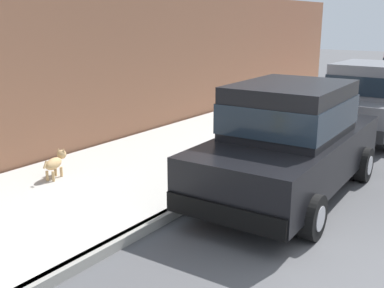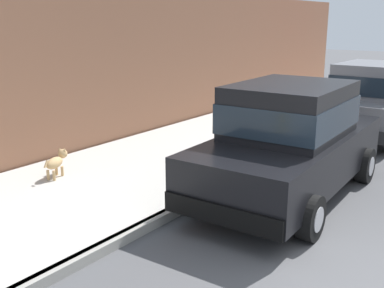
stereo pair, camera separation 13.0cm
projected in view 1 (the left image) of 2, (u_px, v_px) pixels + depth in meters
The scene contains 6 objects.
curb at pixel (174, 212), 7.04m from camera, with size 0.16×64.00×0.14m, color gray.
sidewalk at pixel (92, 188), 8.05m from camera, with size 3.60×64.00×0.14m, color #B7B5AD.
car_black_sedan at pixel (290, 139), 7.67m from camera, with size 2.16×4.67×1.92m.
car_grey_hatchback at pixel (370, 99), 11.55m from camera, with size 2.00×3.83×1.88m.
dog_tan at pixel (55, 162), 8.31m from camera, with size 0.36×0.72×0.49m.
building_facade at pixel (185, 59), 13.19m from camera, with size 0.50×20.00×3.59m, color #8C5B42.
Camera 1 is at (0.81, -5.15, 2.92)m, focal length 43.38 mm.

